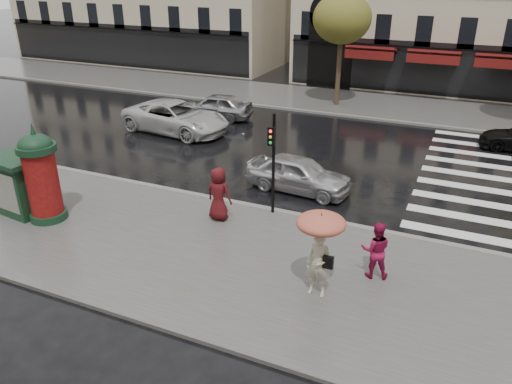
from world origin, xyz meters
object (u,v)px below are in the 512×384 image
at_px(woman_red, 376,250).
at_px(man_burgundy, 219,194).
at_px(traffic_light, 273,155).
at_px(morris_column, 41,174).
at_px(car_white, 176,117).
at_px(newsstand, 20,184).
at_px(woman_umbrella, 320,241).
at_px(car_silver, 299,174).
at_px(car_far_silver, 215,106).

height_order(woman_red, man_burgundy, man_burgundy).
bearing_deg(traffic_light, woman_red, -30.96).
xyz_separation_m(woman_red, man_burgundy, (-5.56, 1.30, 0.10)).
height_order(woman_red, morris_column, morris_column).
xyz_separation_m(woman_red, car_white, (-12.30, 9.28, -0.15)).
bearing_deg(newsstand, morris_column, -0.80).
bearing_deg(car_white, man_burgundy, -133.18).
height_order(woman_umbrella, man_burgundy, woman_umbrella).
distance_m(man_burgundy, car_silver, 3.93).
distance_m(morris_column, car_silver, 9.22).
xyz_separation_m(man_burgundy, car_far_silver, (-6.05, 11.05, -0.33)).
bearing_deg(car_silver, woman_umbrella, -151.50).
distance_m(woman_umbrella, man_burgundy, 5.21).
height_order(car_white, car_far_silver, car_white).
bearing_deg(traffic_light, car_white, 140.27).
bearing_deg(traffic_light, woman_umbrella, -53.40).
height_order(man_burgundy, newsstand, newsstand).
distance_m(woman_umbrella, car_far_silver, 17.32).
bearing_deg(car_far_silver, traffic_light, 30.89).
bearing_deg(car_far_silver, car_silver, 39.31).
relative_size(woman_red, newsstand, 0.80).
bearing_deg(man_burgundy, car_white, -44.22).
height_order(man_burgundy, car_silver, man_burgundy).
height_order(woman_umbrella, traffic_light, traffic_light).
bearing_deg(man_burgundy, car_silver, -108.67).
bearing_deg(car_silver, traffic_light, -178.00).
bearing_deg(car_white, woman_red, -120.42).
relative_size(car_silver, car_white, 0.71).
relative_size(car_white, car_far_silver, 1.38).
bearing_deg(traffic_light, car_far_silver, 127.25).
relative_size(woman_red, car_white, 0.29).
xyz_separation_m(car_white, car_far_silver, (0.69, 3.08, -0.09)).
bearing_deg(man_burgundy, car_far_silver, -55.71).
bearing_deg(car_silver, car_far_silver, 50.54).
bearing_deg(woman_red, car_white, -52.11).
xyz_separation_m(morris_column, car_silver, (6.98, 5.92, -1.05)).
distance_m(woman_red, car_silver, 6.28).
xyz_separation_m(man_burgundy, newsstand, (-6.47, -2.34, 0.14)).
relative_size(traffic_light, newsstand, 1.72).
bearing_deg(man_burgundy, woman_umbrella, 153.44).
height_order(car_silver, car_far_silver, car_far_silver).
relative_size(woman_umbrella, car_far_silver, 0.58).
height_order(woman_umbrella, car_white, woman_umbrella).
distance_m(woman_umbrella, car_white, 15.47).
bearing_deg(woman_red, car_silver, -66.05).
relative_size(morris_column, car_silver, 0.83).
bearing_deg(man_burgundy, woman_red, 172.38).
bearing_deg(car_far_silver, car_white, -18.98).
bearing_deg(newsstand, woman_umbrella, -2.17).
bearing_deg(newsstand, traffic_light, 23.60).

